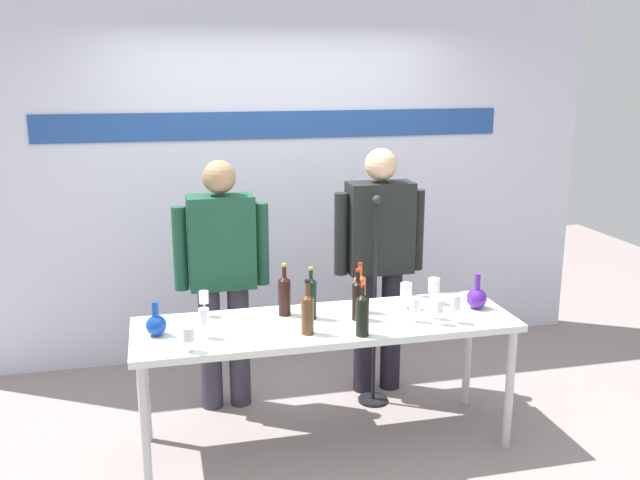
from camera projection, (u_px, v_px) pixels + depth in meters
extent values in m
plane|color=gray|center=(326.00, 443.00, 4.22)|extent=(10.00, 10.00, 0.00)
cube|color=silver|center=(278.00, 163.00, 5.30)|extent=(4.97, 0.10, 3.00)
cube|color=#244B97|center=(278.00, 125.00, 5.18)|extent=(3.48, 0.01, 0.20)
cube|color=silver|center=(326.00, 325.00, 4.04)|extent=(2.20, 0.67, 0.04)
cylinder|color=silver|center=(145.00, 431.00, 3.63)|extent=(0.05, 0.05, 0.74)
cylinder|color=silver|center=(510.00, 389.00, 4.10)|extent=(0.05, 0.05, 0.74)
cylinder|color=silver|center=(145.00, 384.00, 4.17)|extent=(0.05, 0.05, 0.74)
cylinder|color=silver|center=(468.00, 352.00, 4.64)|extent=(0.05, 0.05, 0.74)
sphere|color=#113AA1|center=(156.00, 326.00, 3.81)|extent=(0.11, 0.11, 0.11)
cylinder|color=#113AA1|center=(155.00, 310.00, 3.79)|extent=(0.04, 0.04, 0.09)
sphere|color=#4D1D94|center=(477.00, 298.00, 4.24)|extent=(0.12, 0.12, 0.12)
cylinder|color=#4D1D94|center=(478.00, 282.00, 4.22)|extent=(0.03, 0.03, 0.10)
cylinder|color=#33303E|center=(211.00, 348.00, 4.58)|extent=(0.14, 0.14, 0.83)
cylinder|color=#33303E|center=(239.00, 345.00, 4.62)|extent=(0.14, 0.14, 0.83)
cube|color=#194531|center=(221.00, 242.00, 4.43)|extent=(0.42, 0.22, 0.59)
cylinder|color=#194531|center=(180.00, 249.00, 4.38)|extent=(0.09, 0.09, 0.54)
cylinder|color=#194531|center=(262.00, 244.00, 4.50)|extent=(0.09, 0.09, 0.54)
sphere|color=#9D7754|center=(219.00, 177.00, 4.33)|extent=(0.21, 0.21, 0.21)
cylinder|color=black|center=(364.00, 332.00, 4.82)|extent=(0.14, 0.14, 0.86)
cylinder|color=black|center=(391.00, 330.00, 4.86)|extent=(0.14, 0.14, 0.86)
cube|color=black|center=(380.00, 228.00, 4.66)|extent=(0.43, 0.22, 0.61)
cylinder|color=black|center=(341.00, 234.00, 4.61)|extent=(0.09, 0.09, 0.55)
cylinder|color=black|center=(417.00, 230.00, 4.73)|extent=(0.09, 0.09, 0.55)
sphere|color=#D6AD84|center=(381.00, 165.00, 4.56)|extent=(0.21, 0.21, 0.21)
cylinder|color=black|center=(358.00, 302.00, 4.04)|extent=(0.07, 0.07, 0.21)
cone|color=black|center=(358.00, 283.00, 4.01)|extent=(0.07, 0.07, 0.03)
cylinder|color=black|center=(358.00, 278.00, 4.01)|extent=(0.02, 0.02, 0.08)
cylinder|color=red|center=(358.00, 270.00, 4.00)|extent=(0.03, 0.03, 0.02)
cylinder|color=#55321B|center=(307.00, 316.00, 3.83)|extent=(0.07, 0.07, 0.20)
cone|color=#55321B|center=(307.00, 296.00, 3.80)|extent=(0.07, 0.07, 0.03)
cylinder|color=#55321B|center=(307.00, 290.00, 3.79)|extent=(0.03, 0.03, 0.09)
cylinder|color=black|center=(307.00, 281.00, 3.78)|extent=(0.03, 0.03, 0.02)
cylinder|color=black|center=(285.00, 298.00, 4.12)|extent=(0.07, 0.07, 0.22)
cone|color=black|center=(284.00, 278.00, 4.09)|extent=(0.07, 0.07, 0.03)
cylinder|color=black|center=(284.00, 273.00, 4.08)|extent=(0.02, 0.02, 0.08)
cylinder|color=gold|center=(284.00, 265.00, 4.07)|extent=(0.03, 0.03, 0.02)
cylinder|color=black|center=(362.00, 317.00, 3.80)|extent=(0.07, 0.07, 0.21)
cone|color=black|center=(363.00, 296.00, 3.77)|extent=(0.07, 0.07, 0.03)
cylinder|color=black|center=(363.00, 293.00, 3.77)|extent=(0.02, 0.02, 0.07)
cylinder|color=#B32617|center=(363.00, 286.00, 3.76)|extent=(0.03, 0.03, 0.02)
cylinder|color=orange|center=(360.00, 295.00, 4.17)|extent=(0.07, 0.07, 0.21)
cone|color=orange|center=(360.00, 276.00, 4.14)|extent=(0.07, 0.07, 0.03)
cylinder|color=orange|center=(360.00, 272.00, 4.13)|extent=(0.02, 0.02, 0.08)
cylinder|color=red|center=(360.00, 264.00, 4.12)|extent=(0.03, 0.03, 0.02)
cylinder|color=black|center=(311.00, 300.00, 4.06)|extent=(0.07, 0.07, 0.22)
cone|color=black|center=(311.00, 280.00, 4.03)|extent=(0.07, 0.07, 0.03)
cylinder|color=black|center=(311.00, 276.00, 4.02)|extent=(0.02, 0.02, 0.07)
cylinder|color=gold|center=(311.00, 268.00, 4.01)|extent=(0.03, 0.03, 0.02)
cylinder|color=white|center=(205.00, 316.00, 4.12)|extent=(0.06, 0.06, 0.00)
cylinder|color=white|center=(204.00, 309.00, 4.11)|extent=(0.01, 0.01, 0.08)
cylinder|color=white|center=(204.00, 297.00, 4.09)|extent=(0.06, 0.06, 0.07)
cylinder|color=white|center=(189.00, 351.00, 3.61)|extent=(0.05, 0.05, 0.00)
cylinder|color=white|center=(189.00, 346.00, 3.60)|extent=(0.01, 0.01, 0.06)
cylinder|color=white|center=(188.00, 334.00, 3.58)|extent=(0.07, 0.07, 0.07)
cylinder|color=white|center=(205.00, 337.00, 3.79)|extent=(0.06, 0.06, 0.00)
cylinder|color=white|center=(204.00, 331.00, 3.78)|extent=(0.01, 0.01, 0.08)
cylinder|color=white|center=(204.00, 316.00, 3.76)|extent=(0.06, 0.06, 0.09)
cylinder|color=white|center=(433.00, 303.00, 4.34)|extent=(0.06, 0.06, 0.00)
cylinder|color=white|center=(434.00, 297.00, 4.33)|extent=(0.01, 0.01, 0.08)
cylinder|color=white|center=(434.00, 285.00, 4.31)|extent=(0.07, 0.07, 0.08)
cylinder|color=white|center=(433.00, 319.00, 4.08)|extent=(0.06, 0.06, 0.00)
cylinder|color=white|center=(434.00, 313.00, 4.07)|extent=(0.01, 0.01, 0.06)
cylinder|color=white|center=(434.00, 302.00, 4.05)|extent=(0.06, 0.06, 0.08)
cylinder|color=white|center=(414.00, 321.00, 4.03)|extent=(0.06, 0.06, 0.00)
cylinder|color=white|center=(415.00, 316.00, 4.02)|extent=(0.01, 0.01, 0.06)
cylinder|color=white|center=(415.00, 305.00, 4.00)|extent=(0.06, 0.06, 0.08)
cylinder|color=white|center=(438.00, 324.00, 3.99)|extent=(0.06, 0.06, 0.00)
cylinder|color=white|center=(438.00, 318.00, 3.98)|extent=(0.01, 0.01, 0.07)
cylinder|color=white|center=(439.00, 306.00, 3.96)|extent=(0.06, 0.06, 0.07)
cylinder|color=white|center=(455.00, 322.00, 4.01)|extent=(0.06, 0.06, 0.00)
cylinder|color=white|center=(455.00, 316.00, 4.00)|extent=(0.01, 0.01, 0.08)
cylinder|color=white|center=(456.00, 302.00, 3.98)|extent=(0.06, 0.06, 0.08)
cylinder|color=white|center=(406.00, 308.00, 4.25)|extent=(0.05, 0.05, 0.00)
cylinder|color=white|center=(406.00, 303.00, 4.24)|extent=(0.01, 0.01, 0.07)
cylinder|color=white|center=(406.00, 290.00, 4.22)|extent=(0.07, 0.07, 0.09)
cylinder|color=black|center=(373.00, 400.00, 4.75)|extent=(0.20, 0.20, 0.02)
cylinder|color=black|center=(375.00, 306.00, 4.59)|extent=(0.02, 0.02, 1.36)
sphere|color=#232328|center=(377.00, 200.00, 4.42)|extent=(0.06, 0.06, 0.06)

